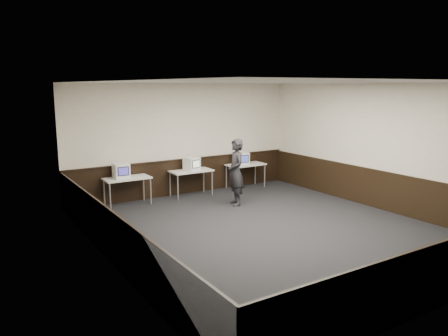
% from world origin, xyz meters
% --- Properties ---
extents(floor, '(8.00, 8.00, 0.00)m').
position_xyz_m(floor, '(0.00, 0.00, 0.00)').
color(floor, black).
rests_on(floor, ground).
extents(ceiling, '(8.00, 8.00, 0.00)m').
position_xyz_m(ceiling, '(0.00, 0.00, 3.20)').
color(ceiling, white).
rests_on(ceiling, back_wall).
extents(back_wall, '(7.00, 0.00, 7.00)m').
position_xyz_m(back_wall, '(0.00, 4.00, 1.60)').
color(back_wall, beige).
rests_on(back_wall, ground).
extents(left_wall, '(0.00, 8.00, 8.00)m').
position_xyz_m(left_wall, '(-3.50, 0.00, 1.60)').
color(left_wall, beige).
rests_on(left_wall, ground).
extents(right_wall, '(0.00, 8.00, 8.00)m').
position_xyz_m(right_wall, '(3.50, 0.00, 1.60)').
color(right_wall, beige).
rests_on(right_wall, ground).
extents(wainscot_back, '(6.98, 0.04, 1.00)m').
position_xyz_m(wainscot_back, '(0.00, 3.98, 0.50)').
color(wainscot_back, black).
rests_on(wainscot_back, back_wall).
extents(wainscot_front, '(6.98, 0.04, 1.00)m').
position_xyz_m(wainscot_front, '(0.00, -3.98, 0.50)').
color(wainscot_front, black).
rests_on(wainscot_front, front_wall).
extents(wainscot_left, '(0.04, 7.98, 1.00)m').
position_xyz_m(wainscot_left, '(-3.48, 0.00, 0.50)').
color(wainscot_left, black).
rests_on(wainscot_left, left_wall).
extents(wainscot_right, '(0.04, 7.98, 1.00)m').
position_xyz_m(wainscot_right, '(3.48, 0.00, 0.50)').
color(wainscot_right, black).
rests_on(wainscot_right, right_wall).
extents(wainscot_rail, '(6.98, 0.06, 0.04)m').
position_xyz_m(wainscot_rail, '(0.00, 3.96, 1.02)').
color(wainscot_rail, black).
rests_on(wainscot_rail, wainscot_back).
extents(desk_left, '(1.20, 0.60, 0.75)m').
position_xyz_m(desk_left, '(-1.90, 3.60, 0.68)').
color(desk_left, silver).
rests_on(desk_left, ground).
extents(desk_center, '(1.20, 0.60, 0.75)m').
position_xyz_m(desk_center, '(0.00, 3.60, 0.68)').
color(desk_center, silver).
rests_on(desk_center, ground).
extents(desk_right, '(1.20, 0.60, 0.75)m').
position_xyz_m(desk_right, '(1.90, 3.60, 0.68)').
color(desk_right, silver).
rests_on(desk_right, ground).
extents(emac_left, '(0.41, 0.44, 0.39)m').
position_xyz_m(emac_left, '(-2.04, 3.63, 0.94)').
color(emac_left, white).
rests_on(emac_left, desk_left).
extents(emac_center, '(0.44, 0.45, 0.37)m').
position_xyz_m(emac_center, '(0.03, 3.60, 0.93)').
color(emac_center, white).
rests_on(emac_center, desk_center).
extents(emac_right, '(0.45, 0.47, 0.38)m').
position_xyz_m(emac_right, '(1.72, 3.57, 0.94)').
color(emac_right, white).
rests_on(emac_right, desk_right).
extents(person, '(0.57, 0.73, 1.77)m').
position_xyz_m(person, '(0.56, 2.13, 0.88)').
color(person, black).
rests_on(person, ground).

